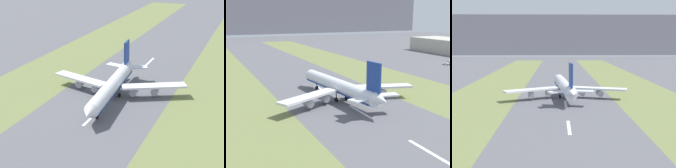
# 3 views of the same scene
# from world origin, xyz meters

# --- Properties ---
(ground_plane) EXTENTS (800.00, 800.00, 0.00)m
(ground_plane) POSITION_xyz_m (0.00, 0.00, 0.00)
(ground_plane) COLOR #56565B
(grass_median_west) EXTENTS (40.00, 600.00, 0.01)m
(grass_median_west) POSITION_xyz_m (-45.00, 0.00, 0.00)
(grass_median_west) COLOR olive
(grass_median_west) RESTS_ON ground
(grass_median_east) EXTENTS (40.00, 600.00, 0.01)m
(grass_median_east) POSITION_xyz_m (45.00, 0.00, 0.00)
(grass_median_east) COLOR olive
(grass_median_east) RESTS_ON ground
(centreline_dash_near) EXTENTS (1.20, 18.00, 0.01)m
(centreline_dash_near) POSITION_xyz_m (0.00, -64.96, 0.01)
(centreline_dash_near) COLOR silver
(centreline_dash_near) RESTS_ON ground
(centreline_dash_mid) EXTENTS (1.20, 18.00, 0.01)m
(centreline_dash_mid) POSITION_xyz_m (0.00, -24.96, 0.01)
(centreline_dash_mid) COLOR silver
(centreline_dash_mid) RESTS_ON ground
(centreline_dash_far) EXTENTS (1.20, 18.00, 0.01)m
(centreline_dash_far) POSITION_xyz_m (0.00, 15.04, 0.01)
(centreline_dash_far) COLOR silver
(centreline_dash_far) RESTS_ON ground
(airplane_main_jet) EXTENTS (63.84, 67.22, 20.20)m
(airplane_main_jet) POSITION_xyz_m (-0.14, -6.86, 6.02)
(airplane_main_jet) COLOR silver
(airplane_main_jet) RESTS_ON ground
(apron_car) EXTENTS (3.69, 4.72, 2.03)m
(apron_car) POSITION_xyz_m (112.84, 48.58, 1.00)
(apron_car) COLOR white
(apron_car) RESTS_ON ground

